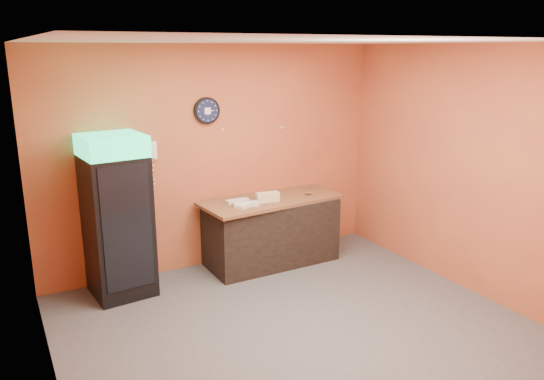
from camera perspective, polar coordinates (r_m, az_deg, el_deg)
floor at (r=5.56m, az=2.59°, el=-14.56°), size 4.50×4.50×0.00m
back_wall at (r=6.76m, az=-6.03°, el=3.49°), size 4.50×0.02×2.80m
left_wall at (r=4.35m, az=-23.59°, el=-4.23°), size 0.02×4.00×2.80m
right_wall at (r=6.44m, az=20.18°, el=2.07°), size 0.02×4.00×2.80m
ceiling at (r=4.83m, az=2.99°, el=15.70°), size 4.50×4.00×0.02m
beverage_cooler at (r=6.14m, az=-16.25°, el=-3.05°), size 0.70×0.71×1.84m
prep_counter at (r=6.94m, az=-0.10°, el=-4.54°), size 1.68×0.77×0.84m
wall_clock at (r=6.60m, az=-7.02°, el=8.47°), size 0.33×0.06×0.33m
wall_phone at (r=6.41m, az=-12.81°, el=4.16°), size 0.11×0.10×0.21m
butcher_paper at (r=6.81m, az=-0.10°, el=-1.07°), size 1.87×0.93×0.04m
sub_roll_stack at (r=6.63m, az=-0.47°, el=-0.77°), size 0.30×0.13×0.12m
wrapped_sandwich_left at (r=6.45m, az=-2.77°, el=-1.65°), size 0.29×0.20×0.04m
wrapped_sandwich_mid at (r=6.48m, az=-2.83°, el=-1.54°), size 0.33×0.18×0.04m
wrapped_sandwich_right at (r=6.62m, az=-3.72°, el=-1.21°), size 0.29×0.11×0.04m
kitchen_tool at (r=6.91m, az=-0.89°, el=-0.39°), size 0.06×0.06×0.06m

